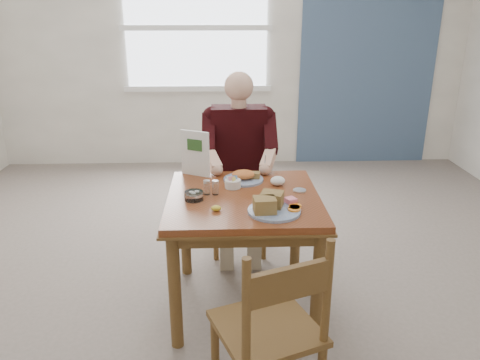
{
  "coord_description": "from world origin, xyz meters",
  "views": [
    {
      "loc": [
        -0.12,
        -2.58,
        1.79
      ],
      "look_at": [
        -0.02,
        0.0,
        0.85
      ],
      "focal_mm": 35.0,
      "sensor_mm": 36.0,
      "label": 1
    }
  ],
  "objects_px": {
    "diner": "(239,152)",
    "chair_near": "(271,332)",
    "table": "(243,213)",
    "near_plate": "(272,206)",
    "chair_far": "(239,190)",
    "far_plate": "(244,177)"
  },
  "relations": [
    {
      "from": "chair_near",
      "to": "diner",
      "type": "height_order",
      "value": "diner"
    },
    {
      "from": "diner",
      "to": "far_plate",
      "type": "distance_m",
      "value": 0.45
    },
    {
      "from": "table",
      "to": "chair_far",
      "type": "height_order",
      "value": "chair_far"
    },
    {
      "from": "diner",
      "to": "chair_near",
      "type": "bearing_deg",
      "value": -87.16
    },
    {
      "from": "chair_far",
      "to": "diner",
      "type": "xyz_separation_m",
      "value": [
        0.0,
        -0.09,
        0.33
      ]
    },
    {
      "from": "chair_far",
      "to": "far_plate",
      "type": "distance_m",
      "value": 0.61
    },
    {
      "from": "diner",
      "to": "table",
      "type": "bearing_deg",
      "value": -90.0
    },
    {
      "from": "table",
      "to": "chair_near",
      "type": "height_order",
      "value": "chair_near"
    },
    {
      "from": "chair_far",
      "to": "chair_near",
      "type": "distance_m",
      "value": 1.71
    },
    {
      "from": "table",
      "to": "diner",
      "type": "xyz_separation_m",
      "value": [
        0.0,
        0.71,
        0.17
      ]
    },
    {
      "from": "chair_far",
      "to": "table",
      "type": "bearing_deg",
      "value": -90.0
    },
    {
      "from": "near_plate",
      "to": "far_plate",
      "type": "distance_m",
      "value": 0.52
    },
    {
      "from": "table",
      "to": "far_plate",
      "type": "xyz_separation_m",
      "value": [
        0.02,
        0.26,
        0.14
      ]
    },
    {
      "from": "near_plate",
      "to": "far_plate",
      "type": "bearing_deg",
      "value": 104.27
    },
    {
      "from": "table",
      "to": "near_plate",
      "type": "xyz_separation_m",
      "value": [
        0.15,
        -0.24,
        0.15
      ]
    },
    {
      "from": "chair_near",
      "to": "diner",
      "type": "xyz_separation_m",
      "value": [
        -0.08,
        1.61,
        0.33
      ]
    },
    {
      "from": "table",
      "to": "near_plate",
      "type": "distance_m",
      "value": 0.32
    },
    {
      "from": "chair_near",
      "to": "near_plate",
      "type": "height_order",
      "value": "chair_near"
    },
    {
      "from": "chair_far",
      "to": "far_plate",
      "type": "height_order",
      "value": "chair_far"
    },
    {
      "from": "near_plate",
      "to": "diner",
      "type": "bearing_deg",
      "value": 98.71
    },
    {
      "from": "near_plate",
      "to": "far_plate",
      "type": "xyz_separation_m",
      "value": [
        -0.13,
        0.5,
        -0.01
      ]
    },
    {
      "from": "diner",
      "to": "near_plate",
      "type": "relative_size",
      "value": 4.35
    }
  ]
}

